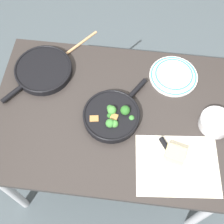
{
  "coord_description": "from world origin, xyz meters",
  "views": [
    {
      "loc": [
        0.08,
        -0.7,
        2.13
      ],
      "look_at": [
        0.0,
        0.0,
        0.78
      ],
      "focal_mm": 50.0,
      "sensor_mm": 36.0,
      "label": 1
    }
  ],
  "objects": [
    {
      "name": "grater_knife",
      "position": [
        0.3,
        -0.18,
        0.76
      ],
      "size": [
        0.17,
        0.24,
        0.02
      ],
      "rotation": [
        0.0,
        0.0,
        5.31
      ],
      "color": "silver",
      "rests_on": "dining_table_red"
    },
    {
      "name": "parchment_sheet",
      "position": [
        0.33,
        -0.23,
        0.76
      ],
      "size": [
        0.4,
        0.33,
        0.0
      ],
      "color": "silver",
      "rests_on": "dining_table_red"
    },
    {
      "name": "skillet_eggs",
      "position": [
        -0.39,
        0.2,
        0.78
      ],
      "size": [
        0.32,
        0.37,
        0.04
      ],
      "rotation": [
        0.0,
        0.0,
        4.07
      ],
      "color": "black",
      "rests_on": "dining_table_red"
    },
    {
      "name": "dining_table_red",
      "position": [
        0.0,
        0.0,
        0.67
      ],
      "size": [
        1.2,
        0.83,
        0.76
      ],
      "color": "#2D2826",
      "rests_on": "ground_plane"
    },
    {
      "name": "skillet_broccoli",
      "position": [
        0.01,
        -0.02,
        0.78
      ],
      "size": [
        0.29,
        0.37,
        0.08
      ],
      "rotation": [
        0.0,
        0.0,
        1.0
      ],
      "color": "black",
      "rests_on": "dining_table_red"
    },
    {
      "name": "prep_bowl_steel",
      "position": [
        0.5,
        -0.0,
        0.78
      ],
      "size": [
        0.16,
        0.16,
        0.05
      ],
      "color": "#B7B7BC",
      "rests_on": "dining_table_red"
    },
    {
      "name": "ground_plane",
      "position": [
        0.0,
        0.0,
        0.0
      ],
      "size": [
        14.0,
        14.0,
        0.0
      ],
      "primitive_type": "plane",
      "color": "#424C51"
    },
    {
      "name": "dinner_plate_stack",
      "position": [
        0.3,
        0.26,
        0.77
      ],
      "size": [
        0.25,
        0.25,
        0.03
      ],
      "color": "white",
      "rests_on": "dining_table_red"
    },
    {
      "name": "wooden_spoon",
      "position": [
        -0.3,
        0.33,
        0.76
      ],
      "size": [
        0.25,
        0.3,
        0.02
      ],
      "rotation": [
        0.0,
        0.0,
        4.03
      ],
      "color": "tan",
      "rests_on": "dining_table_red"
    },
    {
      "name": "cheese_block",
      "position": [
        0.31,
        -0.19,
        0.78
      ],
      "size": [
        0.11,
        0.09,
        0.05
      ],
      "color": "#EFD67A",
      "rests_on": "dining_table_red"
    }
  ]
}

